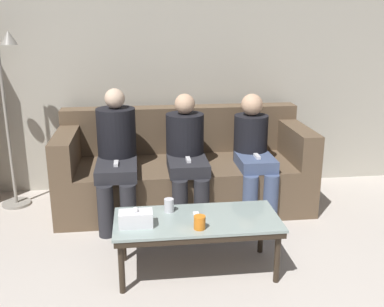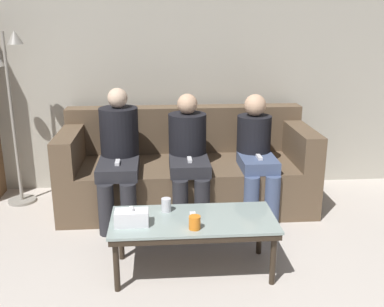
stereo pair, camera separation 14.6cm
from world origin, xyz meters
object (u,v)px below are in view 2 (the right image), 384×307
(cup_near_left, at_px, (195,223))
(seated_person_left_end, at_px, (119,150))
(cup_near_right, at_px, (166,205))
(couch, at_px, (187,171))
(seated_person_mid_left, at_px, (188,152))
(standing_lamp, at_px, (13,101))
(seated_person_mid_right, at_px, (256,151))
(game_remote, at_px, (193,217))
(coffee_table, at_px, (193,224))
(tissue_box, at_px, (132,217))

(cup_near_left, distance_m, seated_person_left_end, 1.28)
(cup_near_right, bearing_deg, cup_near_left, -58.67)
(couch, height_order, seated_person_mid_left, seated_person_mid_left)
(standing_lamp, bearing_deg, seated_person_mid_right, -9.76)
(couch, xyz_separation_m, game_remote, (-0.04, -1.21, 0.09))
(game_remote, bearing_deg, seated_person_mid_left, 87.90)
(standing_lamp, relative_size, seated_person_mid_left, 1.50)
(coffee_table, height_order, standing_lamp, standing_lamp)
(coffee_table, bearing_deg, standing_lamp, 138.33)
(tissue_box, xyz_separation_m, seated_person_mid_right, (1.05, 1.05, 0.12))
(cup_near_left, bearing_deg, coffee_table, 88.76)
(coffee_table, height_order, cup_near_left, cup_near_left)
(couch, height_order, standing_lamp, standing_lamp)
(coffee_table, distance_m, standing_lamp, 2.13)
(tissue_box, xyz_separation_m, seated_person_mid_left, (0.45, 1.05, 0.13))
(standing_lamp, bearing_deg, cup_near_left, -44.79)
(cup_near_left, bearing_deg, couch, 88.34)
(tissue_box, xyz_separation_m, game_remote, (0.41, 0.06, -0.04))
(game_remote, relative_size, seated_person_mid_left, 0.14)
(tissue_box, relative_size, seated_person_left_end, 0.20)
(coffee_table, distance_m, seated_person_left_end, 1.16)
(coffee_table, relative_size, cup_near_left, 12.67)
(standing_lamp, xyz_separation_m, seated_person_mid_right, (2.16, -0.37, -0.41))
(couch, bearing_deg, seated_person_mid_right, -20.36)
(cup_near_left, distance_m, game_remote, 0.16)
(couch, xyz_separation_m, seated_person_left_end, (-0.60, -0.23, 0.28))
(seated_person_mid_left, bearing_deg, game_remote, -92.10)
(couch, height_order, seated_person_mid_right, seated_person_mid_right)
(cup_near_left, height_order, tissue_box, tissue_box)
(cup_near_left, bearing_deg, seated_person_left_end, 116.36)
(cup_near_right, relative_size, seated_person_left_end, 0.08)
(cup_near_left, bearing_deg, seated_person_mid_left, 88.02)
(cup_near_right, relative_size, standing_lamp, 0.06)
(cup_near_left, xyz_separation_m, seated_person_left_end, (-0.56, 1.13, 0.16))
(cup_near_left, xyz_separation_m, standing_lamp, (-1.52, 1.51, 0.54))
(couch, bearing_deg, standing_lamp, 174.55)
(couch, distance_m, seated_person_mid_left, 0.34)
(cup_near_left, bearing_deg, standing_lamp, 135.21)
(cup_near_right, relative_size, seated_person_mid_right, 0.09)
(tissue_box, distance_m, standing_lamp, 1.88)
(cup_near_left, distance_m, cup_near_right, 0.34)
(seated_person_left_end, bearing_deg, couch, 20.79)
(coffee_table, bearing_deg, seated_person_left_end, 119.96)
(cup_near_right, xyz_separation_m, seated_person_left_end, (-0.39, 0.85, 0.16))
(tissue_box, height_order, seated_person_mid_right, seated_person_mid_right)
(seated_person_mid_left, bearing_deg, cup_near_right, -104.18)
(seated_person_left_end, xyz_separation_m, seated_person_mid_right, (1.20, 0.01, -0.04))
(couch, distance_m, seated_person_left_end, 0.70)
(tissue_box, bearing_deg, cup_near_right, 40.45)
(cup_near_right, distance_m, standing_lamp, 1.90)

